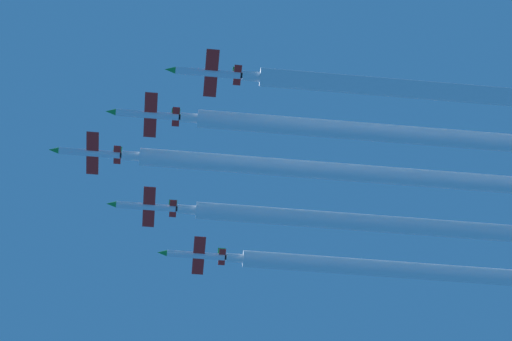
{
  "coord_description": "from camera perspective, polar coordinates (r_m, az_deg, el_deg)",
  "views": [
    {
      "loc": [
        -108.63,
        -11.46,
        2.01
      ],
      "look_at": [
        -0.08,
        -21.57,
        154.71
      ],
      "focal_mm": 78.76,
      "sensor_mm": 36.0,
      "label": 1
    }
  ],
  "objects": [
    {
      "name": "jet_left_wingman",
      "position": [
        182.87,
        -5.64,
        2.86
      ],
      "size": [
        8.57,
        12.48,
        3.0
      ],
      "color": "silver"
    },
    {
      "name": "jet_outer_left",
      "position": [
        176.23,
        -2.56,
        5.0
      ],
      "size": [
        8.57,
        12.48,
        3.0
      ],
      "color": "silver"
    },
    {
      "name": "jet_outer_right",
      "position": [
        198.21,
        -3.17,
        -4.3
      ],
      "size": [
        8.57,
        12.48,
        3.0
      ],
      "color": "silver"
    },
    {
      "name": "jet_lead",
      "position": [
        189.39,
        -8.56,
        0.91
      ],
      "size": [
        8.57,
        12.48,
        3.0
      ],
      "color": "silver"
    },
    {
      "name": "smoke_trail_right_wingman",
      "position": [
        196.83,
        8.33,
        -2.84
      ],
      "size": [
        2.93,
        84.37,
        2.93
      ],
      "color": "white"
    },
    {
      "name": "jet_right_wingman",
      "position": [
        193.01,
        -5.71,
        -1.82
      ],
      "size": [
        8.57,
        12.48,
        3.0
      ],
      "color": "silver"
    },
    {
      "name": "smoke_trail_left_wingman",
      "position": [
        185.69,
        7.48,
        1.82
      ],
      "size": [
        2.93,
        73.24,
        2.93
      ],
      "color": "white"
    },
    {
      "name": "smoke_trail_outer_left",
      "position": [
        181.37,
        10.99,
        3.83
      ],
      "size": [
        2.93,
        73.66,
        2.93
      ],
      "color": "white"
    },
    {
      "name": "smoke_trail_outer_right",
      "position": [
        203.29,
        9.46,
        -5.15
      ],
      "size": [
        2.93,
        77.45,
        2.93
      ],
      "color": "white"
    },
    {
      "name": "smoke_trail_lead",
      "position": [
        190.41,
        5.05,
        -0.13
      ],
      "size": [
        2.93,
        78.9,
        2.93
      ],
      "color": "white"
    }
  ]
}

